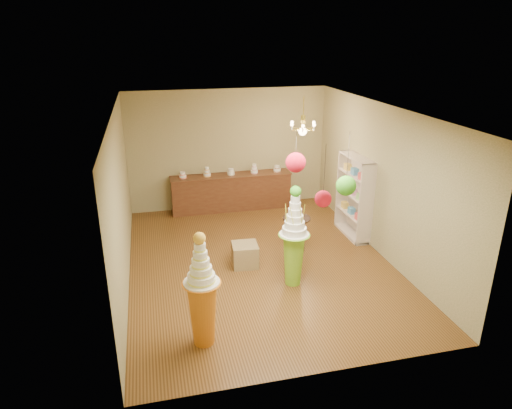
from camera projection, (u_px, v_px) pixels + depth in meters
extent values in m
plane|color=brown|center=(259.00, 262.00, 9.05)|extent=(6.50, 6.50, 0.00)
plane|color=white|center=(260.00, 110.00, 7.98)|extent=(6.50, 6.50, 0.00)
cube|color=#989167|center=(228.00, 149.00, 11.47)|extent=(5.00, 0.04, 3.00)
cube|color=#989167|center=(323.00, 275.00, 5.56)|extent=(5.00, 0.04, 3.00)
cube|color=#989167|center=(121.00, 201.00, 7.97)|extent=(0.04, 6.50, 3.00)
cube|color=#989167|center=(381.00, 181.00, 9.06)|extent=(0.04, 6.50, 3.00)
cone|color=#84CD2D|center=(293.00, 259.00, 8.12)|extent=(0.39, 0.39, 0.96)
cylinder|color=white|center=(294.00, 234.00, 7.94)|extent=(0.52, 0.52, 0.03)
cylinder|color=white|center=(294.00, 230.00, 7.92)|extent=(0.43, 0.43, 0.12)
cylinder|color=white|center=(295.00, 224.00, 7.87)|extent=(0.35, 0.35, 0.12)
cylinder|color=white|center=(295.00, 218.00, 7.83)|extent=(0.29, 0.29, 0.12)
cylinder|color=white|center=(295.00, 212.00, 7.79)|extent=(0.23, 0.23, 0.12)
cylinder|color=white|center=(295.00, 205.00, 7.75)|extent=(0.19, 0.19, 0.12)
cylinder|color=white|center=(295.00, 199.00, 7.71)|extent=(0.16, 0.16, 0.12)
sphere|color=green|center=(296.00, 191.00, 7.66)|extent=(0.19, 0.19, 0.19)
cone|color=#CB6E17|center=(203.00, 313.00, 6.55)|extent=(0.45, 0.45, 0.99)
cylinder|color=white|center=(202.00, 282.00, 6.36)|extent=(0.54, 0.54, 0.03)
cylinder|color=white|center=(201.00, 278.00, 6.34)|extent=(0.41, 0.41, 0.12)
cylinder|color=white|center=(201.00, 270.00, 6.30)|extent=(0.32, 0.32, 0.12)
cylinder|color=white|center=(201.00, 263.00, 6.25)|extent=(0.26, 0.26, 0.12)
cylinder|color=white|center=(200.00, 255.00, 6.21)|extent=(0.21, 0.21, 0.12)
cylinder|color=white|center=(200.00, 247.00, 6.17)|extent=(0.17, 0.17, 0.12)
sphere|color=gold|center=(199.00, 238.00, 6.12)|extent=(0.17, 0.17, 0.17)
cube|color=olive|center=(245.00, 255.00, 8.85)|extent=(0.53, 0.53, 0.44)
cube|color=#532C1A|center=(231.00, 192.00, 11.59)|extent=(3.00, 0.50, 0.90)
cube|color=#532C1A|center=(231.00, 175.00, 11.42)|extent=(3.04, 0.54, 0.03)
cylinder|color=white|center=(183.00, 175.00, 11.13)|extent=(0.18, 0.18, 0.16)
cylinder|color=white|center=(207.00, 172.00, 11.25)|extent=(0.18, 0.18, 0.24)
cylinder|color=white|center=(231.00, 172.00, 11.39)|extent=(0.18, 0.18, 0.16)
cylinder|color=white|center=(254.00, 169.00, 11.51)|extent=(0.18, 0.18, 0.24)
cylinder|color=white|center=(277.00, 168.00, 11.65)|extent=(0.18, 0.18, 0.16)
cube|color=beige|center=(360.00, 196.00, 9.99)|extent=(0.04, 1.20, 1.80)
cube|color=beige|center=(352.00, 214.00, 10.10)|extent=(0.30, 1.14, 0.03)
cube|color=beige|center=(354.00, 195.00, 9.94)|extent=(0.30, 1.14, 0.03)
cube|color=beige|center=(355.00, 175.00, 9.78)|extent=(0.30, 1.14, 0.03)
cylinder|color=black|center=(296.00, 249.00, 9.55)|extent=(0.50, 0.50, 0.04)
cylinder|color=black|center=(296.00, 234.00, 9.43)|extent=(0.10, 0.10, 0.71)
cylinder|color=black|center=(297.00, 218.00, 9.31)|extent=(0.75, 0.75, 0.04)
imported|color=beige|center=(297.00, 213.00, 9.26)|extent=(0.24, 0.24, 0.20)
cylinder|color=#463D32|center=(296.00, 148.00, 6.26)|extent=(0.01, 0.01, 0.42)
sphere|color=red|center=(296.00, 163.00, 6.34)|extent=(0.28, 0.28, 0.28)
cylinder|color=#463D32|center=(348.00, 159.00, 6.41)|extent=(0.01, 0.01, 0.79)
sphere|color=green|center=(346.00, 186.00, 6.55)|extent=(0.29, 0.29, 0.29)
cylinder|color=#463D32|center=(325.00, 172.00, 5.69)|extent=(0.01, 0.01, 0.72)
sphere|color=red|center=(323.00, 199.00, 5.82)|extent=(0.22, 0.22, 0.22)
cylinder|color=gold|center=(303.00, 108.00, 9.72)|extent=(0.02, 0.02, 0.50)
cylinder|color=gold|center=(303.00, 122.00, 9.82)|extent=(0.10, 0.10, 0.30)
sphere|color=#EFBB83|center=(303.00, 131.00, 9.90)|extent=(0.18, 0.18, 0.18)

